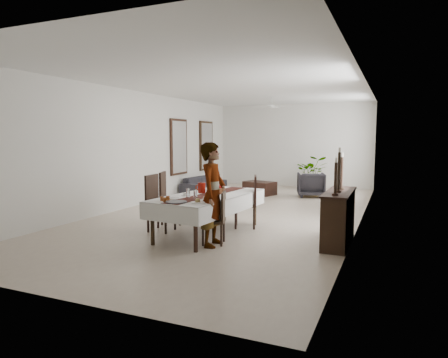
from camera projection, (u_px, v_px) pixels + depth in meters
floor at (237, 212)px, 10.26m from camera, size 6.00×12.00×0.00m
ceiling at (238, 86)px, 9.92m from camera, size 6.00×12.00×0.02m
wall_back at (293, 145)px, 15.57m from camera, size 6.00×0.02×3.20m
wall_front at (49, 165)px, 4.61m from camera, size 6.00×0.02×3.20m
wall_left at (139, 149)px, 11.27m from camera, size 0.02×12.00×3.20m
wall_right at (363, 152)px, 8.91m from camera, size 0.02×12.00×3.20m
dining_table_top at (209, 197)px, 7.89m from camera, size 1.28×2.59×0.05m
table_leg_fl at (152, 225)px, 7.11m from camera, size 0.08×0.08×0.73m
table_leg_fr at (196, 231)px, 6.67m from camera, size 0.08×0.08×0.73m
table_leg_bl at (218, 205)px, 9.18m from camera, size 0.08×0.08×0.73m
table_leg_br at (255, 209)px, 8.74m from camera, size 0.08×0.08×0.73m
tablecloth_top at (209, 195)px, 7.88m from camera, size 1.49×2.80×0.01m
tablecloth_drape_left at (183, 200)px, 8.19m from camera, size 0.28×2.68×0.31m
tablecloth_drape_right at (236, 205)px, 7.60m from camera, size 0.28×2.68×0.31m
tablecloth_drape_near at (168, 214)px, 6.73m from camera, size 1.23×0.13×0.31m
tablecloth_drape_far at (239, 194)px, 9.06m from camera, size 1.23×0.13×0.31m
table_runner at (209, 195)px, 7.88m from camera, size 0.62×2.63×0.00m
red_pitcher at (202, 188)px, 8.13m from camera, size 0.17×0.17×0.21m
pitcher_handle at (198, 187)px, 8.17m from camera, size 0.13×0.03×0.13m
wine_glass_near at (195, 195)px, 7.22m from camera, size 0.07×0.07×0.18m
wine_glass_mid at (188, 193)px, 7.42m from camera, size 0.07×0.07×0.18m
wine_glass_far at (212, 190)px, 7.89m from camera, size 0.07×0.07×0.18m
teacup_right at (206, 198)px, 7.18m from camera, size 0.09×0.09×0.06m
saucer_right at (206, 200)px, 7.19m from camera, size 0.16×0.16×0.01m
teacup_left at (185, 194)px, 7.71m from camera, size 0.09×0.09×0.06m
saucer_left at (185, 196)px, 7.71m from camera, size 0.16×0.16×0.01m
plate_near_right at (198, 202)px, 6.90m from camera, size 0.25×0.25×0.02m
bread_near_right at (198, 201)px, 6.90m from camera, size 0.09×0.09×0.09m
plate_near_left at (172, 198)px, 7.35m from camera, size 0.25×0.25×0.02m
plate_far_left at (209, 190)px, 8.54m from camera, size 0.25×0.25×0.02m
serving_tray at (176, 202)px, 6.93m from camera, size 0.38×0.38×0.02m
jam_jar_a at (165, 200)px, 7.01m from camera, size 0.07×0.07×0.08m
jam_jar_b at (162, 199)px, 7.11m from camera, size 0.07×0.07×0.08m
jam_jar_c at (168, 198)px, 7.18m from camera, size 0.07×0.07×0.08m
fruit_basket at (218, 191)px, 8.08m from camera, size 0.31×0.31×0.10m
fruit_red at (219, 187)px, 8.07m from camera, size 0.09×0.09×0.09m
fruit_green at (217, 187)px, 8.12m from camera, size 0.08×0.08×0.08m
fruit_yellow at (216, 187)px, 8.02m from camera, size 0.09×0.09×0.09m
chair_right_near_seat at (214, 221)px, 7.19m from camera, size 0.49×0.49×0.05m
chair_right_near_leg_fl at (221, 235)px, 7.03m from camera, size 0.05×0.05×0.40m
chair_right_near_leg_fr at (224, 231)px, 7.35m from camera, size 0.05×0.05×0.40m
chair_right_near_leg_bl at (203, 235)px, 7.07m from camera, size 0.05×0.05×0.40m
chair_right_near_leg_br at (206, 231)px, 7.40m from camera, size 0.05×0.05×0.40m
chair_right_near_back at (224, 206)px, 7.14m from camera, size 0.14×0.40×0.51m
chair_right_far_seat at (245, 205)px, 8.51m from camera, size 0.60×0.60×0.05m
chair_right_far_leg_fl at (254, 218)px, 8.33m from camera, size 0.06×0.06×0.47m
chair_right_far_leg_fr at (254, 215)px, 8.71m from camera, size 0.06×0.06×0.47m
chair_right_far_leg_bl at (236, 218)px, 8.36m from camera, size 0.06×0.06×0.47m
chair_right_far_leg_br at (236, 215)px, 8.74m from camera, size 0.06×0.06×0.47m
chair_right_far_back at (255, 190)px, 8.46m from camera, size 0.20×0.46×0.60m
chair_left_near_seat at (162, 206)px, 8.17m from camera, size 0.51×0.51×0.06m
chair_left_near_leg_fl at (158, 217)px, 8.45m from camera, size 0.05×0.05×0.49m
chair_left_near_leg_fr at (148, 221)px, 8.08m from camera, size 0.05×0.05×0.49m
chair_left_near_leg_bl at (175, 218)px, 8.31m from camera, size 0.05×0.05×0.49m
chair_left_near_leg_br at (166, 222)px, 7.94m from camera, size 0.05×0.05×0.49m
chair_left_near_back at (152, 190)px, 8.21m from camera, size 0.07×0.49×0.62m
chair_left_far_seat at (173, 201)px, 8.91m from camera, size 0.62×0.62×0.06m
chair_left_far_leg_fl at (166, 211)px, 9.16m from camera, size 0.06×0.06×0.48m
chair_left_far_leg_fr at (162, 214)px, 8.76m from camera, size 0.06×0.06×0.48m
chair_left_far_leg_bl at (183, 211)px, 9.12m from camera, size 0.06×0.06×0.48m
chair_left_far_leg_br at (180, 214)px, 8.72m from camera, size 0.06×0.06×0.48m
chair_left_far_back at (163, 186)px, 8.90m from camera, size 0.19×0.48×0.62m
woman at (213, 195)px, 7.02m from camera, size 0.49×0.70×1.84m
sideboard_body at (339, 218)px, 7.21m from camera, size 0.41×1.55×0.93m
sideboard_top at (339, 192)px, 7.16m from camera, size 0.45×1.61×0.03m
candlestick_near_base at (335, 194)px, 6.63m from camera, size 0.10×0.10×0.03m
candlestick_near_shaft at (336, 178)px, 6.61m from camera, size 0.05×0.05×0.52m
candlestick_near_candle at (336, 160)px, 6.57m from camera, size 0.04×0.04×0.08m
candlestick_mid_base at (338, 191)px, 7.01m from camera, size 0.10×0.10×0.03m
candlestick_mid_shaft at (339, 171)px, 6.98m from camera, size 0.05×0.05×0.67m
candlestick_mid_candle at (340, 150)px, 6.94m from camera, size 0.04×0.04×0.08m
candlestick_far_base at (341, 189)px, 7.39m from camera, size 0.10×0.10×0.03m
candlestick_far_shaft at (342, 172)px, 7.36m from camera, size 0.05×0.05×0.57m
candlestick_far_candle at (342, 155)px, 7.32m from camera, size 0.04×0.04×0.08m
sofa at (204, 185)px, 13.88m from camera, size 1.00×1.99×0.56m
armchair at (311, 185)px, 12.91m from camera, size 1.05×1.07×0.79m
coffee_table at (260, 188)px, 13.42m from camera, size 1.15×0.94×0.44m
potted_plant at (312, 173)px, 14.66m from camera, size 1.33×1.22×1.24m
mirror_frame_near at (179, 147)px, 13.26m from camera, size 0.06×1.05×1.85m
mirror_glass_near at (180, 147)px, 13.25m from camera, size 0.01×0.90×1.70m
mirror_frame_far at (206, 146)px, 15.18m from camera, size 0.06×1.05×1.85m
mirror_glass_far at (207, 146)px, 15.17m from camera, size 0.01×0.90×1.70m
fan_rod at (272, 100)px, 12.67m from camera, size 0.04×0.04×0.20m
fan_hub at (272, 106)px, 12.70m from camera, size 0.16×0.16×0.08m
fan_blade_n at (275, 107)px, 13.02m from camera, size 0.10×0.55×0.01m
fan_blade_s at (269, 106)px, 12.38m from camera, size 0.10×0.55×0.01m
fan_blade_e at (283, 106)px, 12.56m from camera, size 0.55×0.10×0.01m
fan_blade_w at (261, 107)px, 12.83m from camera, size 0.55×0.10×0.01m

